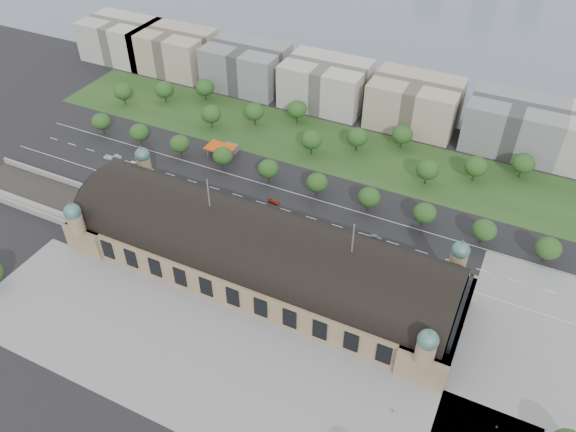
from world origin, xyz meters
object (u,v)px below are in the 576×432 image
at_px(parked_car_1, 132,182).
at_px(parked_car_6, 210,207).
at_px(bus_mid, 278,223).
at_px(parked_car_0, 160,191).
at_px(pedestrian_0, 392,412).
at_px(traffic_car_0, 108,157).
at_px(pedestrian_2, 497,427).
at_px(traffic_car_1, 118,156).
at_px(traffic_car_3, 274,202).
at_px(traffic_car_6, 457,269).
at_px(traffic_car_4, 335,234).
at_px(traffic_car_5, 376,237).
at_px(bus_west, 250,211).
at_px(bus_east, 382,256).
at_px(parked_car_4, 225,217).
at_px(petrol_station, 226,148).
at_px(parked_car_5, 220,210).
at_px(parked_car_3, 207,213).
at_px(traffic_car_2, 157,180).
at_px(parked_car_2, 204,205).

height_order(parked_car_1, parked_car_6, parked_car_6).
bearing_deg(bus_mid, parked_car_0, 90.38).
bearing_deg(parked_car_1, pedestrian_0, 44.27).
bearing_deg(parked_car_0, traffic_car_0, -134.23).
bearing_deg(pedestrian_2, traffic_car_1, 60.59).
distance_m(traffic_car_3, traffic_car_6, 82.01).
bearing_deg(traffic_car_6, parked_car_1, -91.18).
bearing_deg(parked_car_6, pedestrian_0, 24.16).
relative_size(traffic_car_6, pedestrian_2, 3.46).
xyz_separation_m(traffic_car_4, traffic_car_5, (15.52, 5.43, -0.02)).
xyz_separation_m(bus_west, bus_east, (59.35, -1.89, -0.04)).
bearing_deg(traffic_car_3, parked_car_1, 107.14).
xyz_separation_m(parked_car_4, bus_mid, (22.78, 5.16, 1.23)).
relative_size(petrol_station, parked_car_5, 2.39).
xyz_separation_m(traffic_car_4, parked_car_6, (-55.84, -7.06, -0.10)).
bearing_deg(parked_car_3, traffic_car_2, -146.37).
relative_size(traffic_car_5, bus_west, 0.39).
height_order(petrol_station, pedestrian_2, petrol_station).
height_order(parked_car_0, bus_mid, bus_mid).
bearing_deg(parked_car_6, parked_car_5, 54.59).
relative_size(traffic_car_4, traffic_car_6, 0.85).
distance_m(bus_mid, pedestrian_0, 92.54).
bearing_deg(parked_car_2, bus_mid, 59.60).
bearing_deg(traffic_car_0, parked_car_4, 76.00).
xyz_separation_m(parked_car_0, bus_west, (43.94, 3.89, 0.98)).
relative_size(parked_car_1, parked_car_3, 1.05).
bearing_deg(traffic_car_6, bus_east, -81.28).
distance_m(traffic_car_4, parked_car_3, 55.66).
height_order(traffic_car_0, parked_car_1, traffic_car_0).
height_order(traffic_car_2, pedestrian_0, pedestrian_0).
bearing_deg(pedestrian_0, parked_car_0, 137.72).
relative_size(parked_car_3, parked_car_4, 1.18).
relative_size(traffic_car_4, parked_car_5, 0.82).
bearing_deg(parked_car_0, parked_car_4, 56.14).
bearing_deg(parked_car_5, petrol_station, -179.15).
xyz_separation_m(traffic_car_3, traffic_car_4, (32.45, -8.22, 0.10)).
xyz_separation_m(petrol_station, parked_car_1, (-26.01, -40.28, -2.26)).
xyz_separation_m(petrol_station, parked_car_6, (15.64, -40.28, -2.23)).
xyz_separation_m(traffic_car_0, traffic_car_1, (3.51, 3.03, -0.13)).
height_order(traffic_car_3, parked_car_3, parked_car_3).
bearing_deg(parked_car_3, traffic_car_4, 61.63).
height_order(traffic_car_3, bus_mid, bus_mid).
bearing_deg(bus_mid, pedestrian_0, -133.28).
bearing_deg(parked_car_2, traffic_car_5, 65.90).
bearing_deg(traffic_car_6, parked_car_6, -89.86).
distance_m(traffic_car_6, parked_car_4, 96.32).
distance_m(bus_west, bus_mid, 14.58).
relative_size(traffic_car_2, parked_car_1, 0.98).
distance_m(parked_car_0, parked_car_6, 26.10).
bearing_deg(traffic_car_2, parked_car_6, 82.92).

